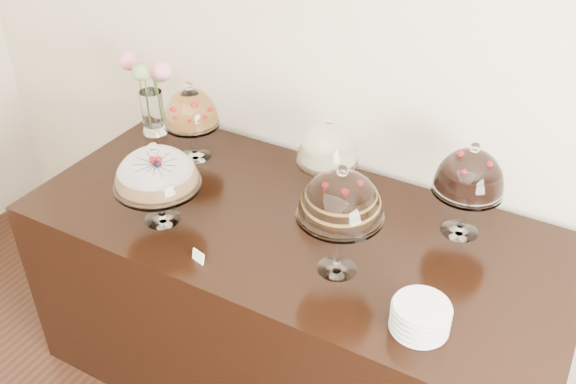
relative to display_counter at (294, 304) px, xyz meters
The scene contains 10 objects.
wall_back 1.21m from the display_counter, 66.92° to the left, with size 5.00×0.04×3.00m, color beige.
display_counter is the anchor object (origin of this frame).
cake_stand_sugar_sponge 0.86m from the display_counter, 153.39° to the right, with size 0.34×0.34×0.36m.
cake_stand_choco_layer 0.82m from the display_counter, 31.41° to the right, with size 0.31×0.31×0.45m.
cake_stand_cheesecake 0.72m from the display_counter, 87.05° to the left, with size 0.26×0.26×0.36m.
cake_stand_dark_choco 0.97m from the display_counter, 24.64° to the left, with size 0.27×0.27×0.40m.
cake_stand_fruit_tart 0.97m from the display_counter, 160.99° to the left, with size 0.25×0.25×0.38m.
flower_vase 1.23m from the display_counter, 161.63° to the left, with size 0.32×0.21×0.39m.
plate_stack 0.86m from the display_counter, 25.45° to the right, with size 0.19×0.19×0.10m.
price_card_left 0.64m from the display_counter, 117.17° to the right, with size 0.06×0.01×0.04m, color white.
Camera 1 is at (0.75, 0.64, 2.46)m, focal length 40.00 mm.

